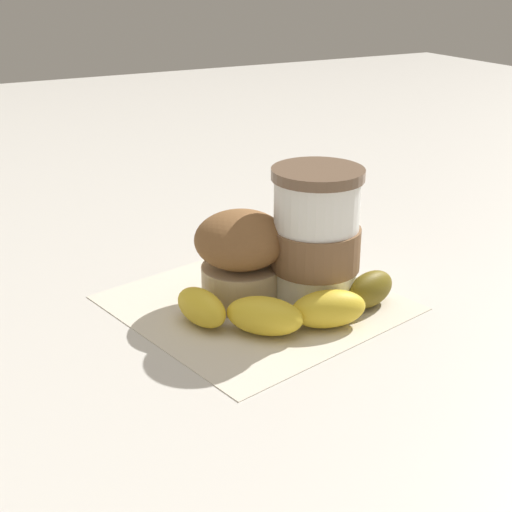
# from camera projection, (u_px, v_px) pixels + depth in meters

# --- Properties ---
(ground_plane) EXTENTS (3.00, 3.00, 0.00)m
(ground_plane) POSITION_uv_depth(u_px,v_px,m) (256.00, 303.00, 0.70)
(ground_plane) COLOR beige
(paper_napkin) EXTENTS (0.29, 0.29, 0.00)m
(paper_napkin) POSITION_uv_depth(u_px,v_px,m) (256.00, 303.00, 0.70)
(paper_napkin) COLOR beige
(paper_napkin) RESTS_ON ground_plane
(coffee_cup) EXTENTS (0.09, 0.09, 0.13)m
(coffee_cup) POSITION_uv_depth(u_px,v_px,m) (316.00, 239.00, 0.68)
(coffee_cup) COLOR white
(coffee_cup) RESTS_ON paper_napkin
(muffin) EXTENTS (0.09, 0.09, 0.09)m
(muffin) POSITION_uv_depth(u_px,v_px,m) (241.00, 254.00, 0.69)
(muffin) COLOR beige
(muffin) RESTS_ON paper_napkin
(banana) EXTENTS (0.21, 0.12, 0.04)m
(banana) POSITION_uv_depth(u_px,v_px,m) (293.00, 306.00, 0.65)
(banana) COLOR gold
(banana) RESTS_ON paper_napkin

